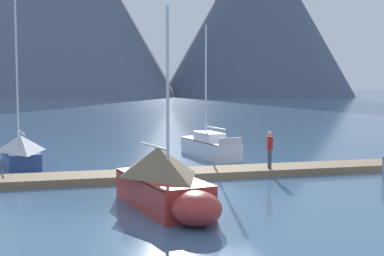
% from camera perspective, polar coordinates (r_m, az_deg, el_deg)
% --- Properties ---
extents(ground_plane, '(700.00, 700.00, 0.00)m').
position_cam_1_polar(ground_plane, '(20.15, 4.06, -7.03)').
color(ground_plane, '#426689').
extents(mountain_shoulder_ridge, '(68.32, 68.32, 60.31)m').
position_cam_1_polar(mountain_shoulder_ridge, '(195.29, 7.00, 12.69)').
color(mountain_shoulder_ridge, '#4C566B').
rests_on(mountain_shoulder_ridge, ground).
extents(dock, '(21.79, 2.65, 0.30)m').
position_cam_1_polar(dock, '(23.90, 1.13, -4.81)').
color(dock, '#846B4C').
rests_on(dock, ground).
extents(sailboat_nearest_berth, '(2.51, 6.35, 8.91)m').
position_cam_1_polar(sailboat_nearest_berth, '(28.37, -17.92, -2.31)').
color(sailboat_nearest_berth, navy).
rests_on(sailboat_nearest_berth, ground).
extents(sailboat_second_berth, '(2.83, 5.92, 6.56)m').
position_cam_1_polar(sailboat_second_berth, '(17.57, -2.93, -5.68)').
color(sailboat_second_berth, '#B2332D').
rests_on(sailboat_second_berth, ground).
extents(sailboat_mid_dock_port, '(2.29, 6.27, 7.44)m').
position_cam_1_polar(sailboat_mid_dock_port, '(30.53, 1.59, -1.90)').
color(sailboat_mid_dock_port, silver).
rests_on(sailboat_mid_dock_port, ground).
extents(person_on_dock, '(0.31, 0.57, 1.69)m').
position_cam_1_polar(person_on_dock, '(24.30, 8.29, -2.05)').
color(person_on_dock, '#384256').
rests_on(person_on_dock, dock).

